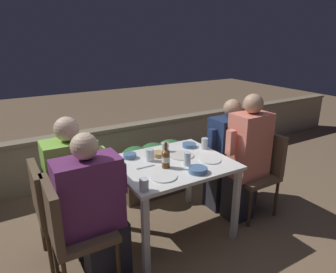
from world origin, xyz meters
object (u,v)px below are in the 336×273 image
chair_left_near (68,225)px  person_green_blouse (77,189)px  person_navy_jumper (227,154)px  person_coral_top (246,158)px  chair_left_far (53,205)px  beer_bottle (166,158)px  chair_right_far (240,157)px  person_purple_stripe (95,209)px  chair_right_near (259,165)px

chair_left_near → person_green_blouse: (0.16, 0.34, 0.09)m
person_navy_jumper → person_coral_top: bearing=-88.8°
chair_left_far → beer_bottle: bearing=-15.0°
chair_left_near → chair_right_far: same height
chair_right_far → beer_bottle: size_ratio=3.84×
chair_left_near → chair_left_far: 0.34m
person_purple_stripe → person_green_blouse: 0.34m
person_coral_top → person_navy_jumper: person_coral_top is taller
chair_left_far → chair_right_far: (2.00, -0.01, 0.00)m
chair_right_far → person_green_blouse: bearing=179.5°
chair_left_near → person_coral_top: person_coral_top is taller
person_green_blouse → person_purple_stripe: bearing=-83.4°
person_purple_stripe → chair_right_near: size_ratio=1.36×
beer_bottle → chair_left_far: bearing=165.0°
chair_right_far → person_navy_jumper: (-0.20, 0.00, 0.07)m
chair_left_far → chair_right_near: (2.00, -0.29, 0.00)m
chair_left_near → chair_right_near: bearing=1.4°
chair_left_far → chair_left_near: bearing=-83.6°
chair_right_near → chair_right_far: size_ratio=1.00×
person_purple_stripe → person_navy_jumper: bearing=11.7°
beer_bottle → person_green_blouse: bearing=161.0°
chair_right_near → person_coral_top: 0.23m
chair_left_far → person_purple_stripe: bearing=-54.7°
chair_left_far → person_navy_jumper: person_navy_jumper is taller
person_purple_stripe → chair_left_far: size_ratio=1.36×
person_purple_stripe → person_coral_top: size_ratio=0.92×
chair_left_far → chair_right_far: size_ratio=1.00×
person_coral_top → person_navy_jumper: (-0.01, 0.27, -0.06)m
chair_left_near → chair_right_far: size_ratio=1.00×
chair_left_far → person_navy_jumper: (1.80, -0.01, 0.07)m
chair_left_far → person_coral_top: (1.80, -0.29, 0.13)m
person_purple_stripe → person_navy_jumper: person_navy_jumper is taller
chair_left_far → person_coral_top: bearing=-9.1°
chair_left_far → person_green_blouse: 0.22m
person_purple_stripe → person_green_blouse: (-0.04, 0.34, 0.03)m
chair_left_far → beer_bottle: beer_bottle is taller
person_coral_top → person_navy_jumper: size_ratio=1.08×
person_green_blouse → beer_bottle: bearing=-19.0°
person_green_blouse → chair_left_near: bearing=-115.6°
person_purple_stripe → person_green_blouse: size_ratio=0.97×
person_purple_stripe → chair_right_far: bearing=10.4°
chair_right_far → beer_bottle: bearing=-168.3°
beer_bottle → person_purple_stripe: bearing=-171.8°
chair_right_far → beer_bottle: (-1.10, -0.23, 0.30)m
chair_left_near → person_navy_jumper: (1.76, 0.32, 0.07)m
chair_left_near → chair_left_far: same height
person_purple_stripe → person_green_blouse: bearing=96.6°
chair_left_far → chair_right_far: same height
person_coral_top → beer_bottle: 0.92m
person_green_blouse → person_navy_jumper: size_ratio=1.03×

